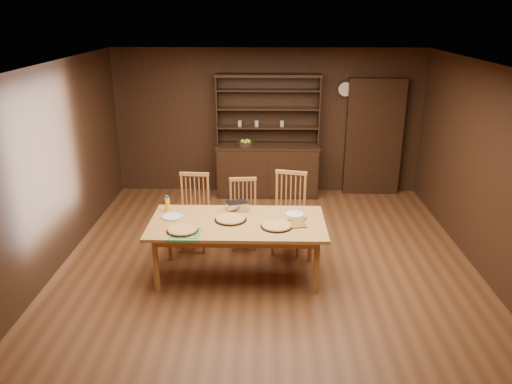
{
  "coord_description": "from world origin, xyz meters",
  "views": [
    {
      "loc": [
        -0.02,
        -5.88,
        3.22
      ],
      "look_at": [
        -0.16,
        0.4,
        0.91
      ],
      "focal_mm": 35.0,
      "sensor_mm": 36.0,
      "label": 1
    }
  ],
  "objects_px": {
    "dining_table": "(237,227)",
    "chair_right": "(289,209)",
    "chair_left": "(194,209)",
    "juice_bottle": "(167,204)",
    "china_hutch": "(268,163)",
    "chair_center": "(243,211)"
  },
  "relations": [
    {
      "from": "chair_left",
      "to": "juice_bottle",
      "type": "distance_m",
      "value": 0.65
    },
    {
      "from": "dining_table",
      "to": "chair_right",
      "type": "height_order",
      "value": "chair_right"
    },
    {
      "from": "chair_left",
      "to": "chair_right",
      "type": "bearing_deg",
      "value": 0.85
    },
    {
      "from": "china_hutch",
      "to": "chair_center",
      "type": "relative_size",
      "value": 2.19
    },
    {
      "from": "china_hutch",
      "to": "chair_left",
      "type": "bearing_deg",
      "value": -115.97
    },
    {
      "from": "chair_center",
      "to": "chair_left",
      "type": "bearing_deg",
      "value": 179.03
    },
    {
      "from": "china_hutch",
      "to": "dining_table",
      "type": "height_order",
      "value": "china_hutch"
    },
    {
      "from": "dining_table",
      "to": "chair_right",
      "type": "relative_size",
      "value": 1.92
    },
    {
      "from": "chair_left",
      "to": "china_hutch",
      "type": "bearing_deg",
      "value": 67.93
    },
    {
      "from": "chair_left",
      "to": "chair_center",
      "type": "bearing_deg",
      "value": 7.36
    },
    {
      "from": "chair_left",
      "to": "juice_bottle",
      "type": "height_order",
      "value": "chair_left"
    },
    {
      "from": "china_hutch",
      "to": "dining_table",
      "type": "bearing_deg",
      "value": -97.12
    },
    {
      "from": "china_hutch",
      "to": "chair_left",
      "type": "relative_size",
      "value": 2.03
    },
    {
      "from": "chair_left",
      "to": "chair_center",
      "type": "relative_size",
      "value": 1.08
    },
    {
      "from": "chair_left",
      "to": "chair_right",
      "type": "relative_size",
      "value": 0.95
    },
    {
      "from": "chair_center",
      "to": "chair_right",
      "type": "height_order",
      "value": "chair_right"
    },
    {
      "from": "chair_left",
      "to": "juice_bottle",
      "type": "xyz_separation_m",
      "value": [
        -0.27,
        -0.52,
        0.28
      ]
    },
    {
      "from": "juice_bottle",
      "to": "china_hutch",
      "type": "bearing_deg",
      "value": 63.79
    },
    {
      "from": "china_hutch",
      "to": "dining_table",
      "type": "relative_size",
      "value": 1.0
    },
    {
      "from": "chair_center",
      "to": "dining_table",
      "type": "bearing_deg",
      "value": -96.29
    },
    {
      "from": "dining_table",
      "to": "juice_bottle",
      "type": "xyz_separation_m",
      "value": [
        -0.93,
        0.34,
        0.16
      ]
    },
    {
      "from": "chair_right",
      "to": "juice_bottle",
      "type": "relative_size",
      "value": 5.47
    }
  ]
}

